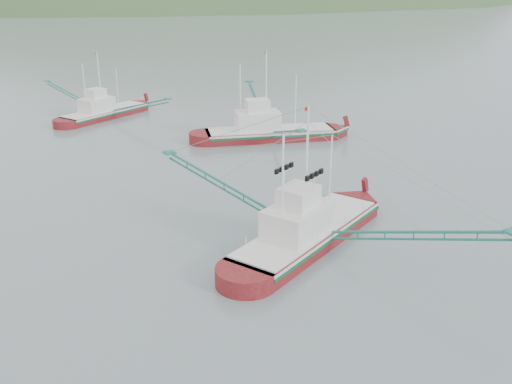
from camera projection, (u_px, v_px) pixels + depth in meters
ground at (298, 258)px, 41.39m from camera, size 1200.00×1200.00×0.00m
main_boat at (308, 215)px, 42.88m from camera, size 16.11×27.17×11.55m
bg_boat_far at (104, 104)px, 82.23m from camera, size 14.48×23.58×10.11m
bg_boat_right at (269, 121)px, 70.97m from camera, size 16.58×28.16×11.79m
headland_right at (245, 1)px, 502.07m from camera, size 684.00×432.00×306.00m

